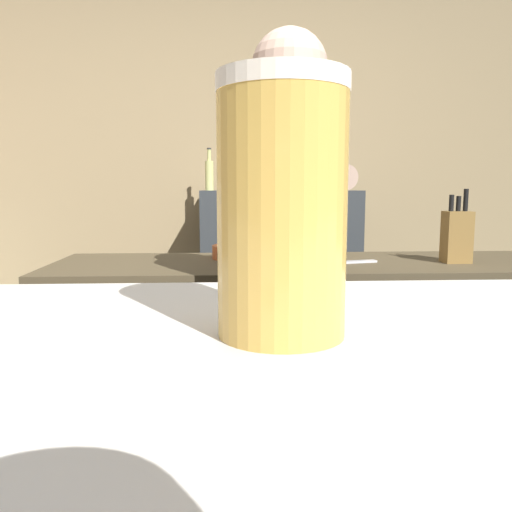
{
  "coord_description": "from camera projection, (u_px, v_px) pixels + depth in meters",
  "views": [
    {
      "loc": [
        -0.01,
        -1.23,
        1.18
      ],
      "look_at": [
        0.02,
        -0.75,
        1.11
      ],
      "focal_mm": 35.29,
      "sensor_mm": 36.0,
      "label": 1
    }
  ],
  "objects": [
    {
      "name": "bottle_soy",
      "position": [
        305.0,
        178.0,
        3.05
      ],
      "size": [
        0.07,
        0.07,
        0.19
      ],
      "color": "red",
      "rests_on": "back_shelf"
    },
    {
      "name": "prep_counter",
      "position": [
        319.0,
        370.0,
        2.05
      ],
      "size": [
        2.1,
        0.6,
        0.89
      ],
      "primitive_type": "cube",
      "color": "#483D29",
      "rests_on": "ground"
    },
    {
      "name": "bottle_vinegar",
      "position": [
        291.0,
        177.0,
        3.2
      ],
      "size": [
        0.06,
        0.06,
        0.22
      ],
      "color": "black",
      "rests_on": "back_shelf"
    },
    {
      "name": "bartender",
      "position": [
        288.0,
        266.0,
        1.52
      ],
      "size": [
        0.42,
        0.51,
        1.64
      ],
      "rotation": [
        0.0,
        0.0,
        1.56
      ],
      "color": "#262935",
      "rests_on": "ground"
    },
    {
      "name": "mixing_bowl",
      "position": [
        237.0,
        252.0,
        2.08
      ],
      "size": [
        0.2,
        0.2,
        0.06
      ],
      "primitive_type": "cylinder",
      "color": "#C25B2C",
      "rests_on": "prep_counter"
    },
    {
      "name": "wall_back",
      "position": [
        231.0,
        163.0,
        3.38
      ],
      "size": [
        5.2,
        0.1,
        2.7
      ],
      "primitive_type": "cube",
      "color": "#98815A",
      "rests_on": "ground"
    },
    {
      "name": "bottle_hot_sauce",
      "position": [
        242.0,
        178.0,
        3.03
      ],
      "size": [
        0.06,
        0.06,
        0.19
      ],
      "color": "#DAC87C",
      "rests_on": "back_shelf"
    },
    {
      "name": "chefs_knife",
      "position": [
        348.0,
        262.0,
        1.95
      ],
      "size": [
        0.24,
        0.09,
        0.01
      ],
      "primitive_type": "cube",
      "rotation": [
        0.0,
        0.0,
        0.24
      ],
      "color": "silver",
      "rests_on": "prep_counter"
    },
    {
      "name": "knife_block",
      "position": [
        457.0,
        236.0,
        1.95
      ],
      "size": [
        0.1,
        0.08,
        0.29
      ],
      "color": "olive",
      "rests_on": "prep_counter"
    },
    {
      "name": "back_shelf",
      "position": [
        280.0,
        282.0,
        3.22
      ],
      "size": [
        0.99,
        0.36,
        1.17
      ],
      "primitive_type": "cube",
      "color": "#313539",
      "rests_on": "ground"
    },
    {
      "name": "bottle_olive_oil",
      "position": [
        209.0,
        174.0,
        3.1
      ],
      "size": [
        0.05,
        0.05,
        0.26
      ],
      "color": "#C9CD79",
      "rests_on": "back_shelf"
    },
    {
      "name": "pint_glass_near",
      "position": [
        282.0,
        208.0,
        0.29
      ],
      "size": [
        0.07,
        0.07,
        0.15
      ],
      "color": "gold",
      "rests_on": "bar_counter"
    }
  ]
}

